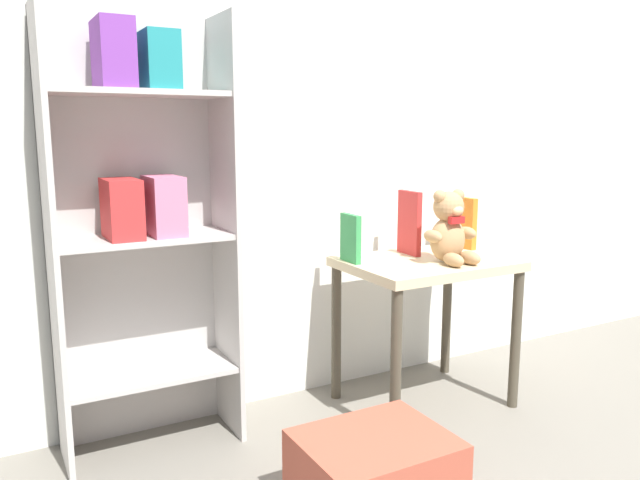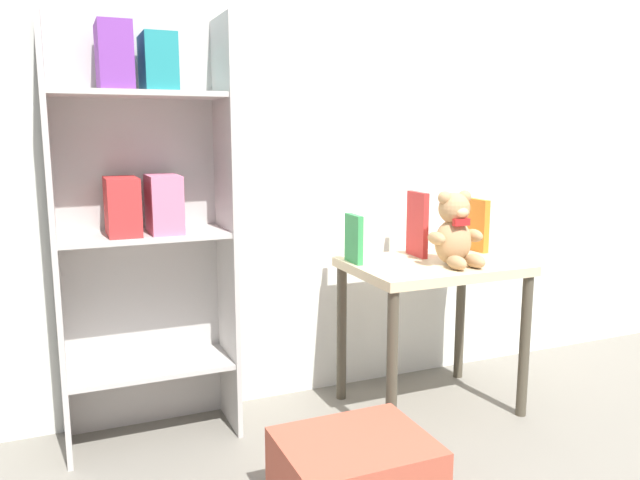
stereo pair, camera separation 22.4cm
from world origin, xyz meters
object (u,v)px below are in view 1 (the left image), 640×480
teddy_bear (450,229)px  book_standing_green (350,238)px  display_table (426,282)px  bookshelf_side (140,207)px  book_standing_red (409,223)px  book_standing_orange (463,223)px  storage_bin (375,474)px

teddy_bear → book_standing_green: 0.38m
book_standing_green → display_table: bearing=-17.8°
bookshelf_side → book_standing_red: (1.05, -0.09, -0.12)m
bookshelf_side → book_standing_orange: bookshelf_side is taller
bookshelf_side → teddy_bear: (1.09, -0.29, -0.12)m
book_standing_green → book_standing_red: size_ratio=0.72×
bookshelf_side → storage_bin: bookshelf_side is taller
bookshelf_side → book_standing_red: 1.06m
display_table → teddy_bear: (0.04, -0.08, 0.22)m
bookshelf_side → storage_bin: size_ratio=3.46×
teddy_bear → book_standing_orange: teddy_bear is taller
book_standing_green → book_standing_orange: (0.58, 0.02, 0.02)m
book_standing_orange → storage_bin: 1.23m
book_standing_orange → storage_bin: (-0.87, -0.64, -0.59)m
teddy_bear → book_standing_orange: size_ratio=1.28×
display_table → book_standing_orange: bearing=23.4°
bookshelf_side → teddy_bear: bookshelf_side is taller
display_table → storage_bin: size_ratio=1.50×
book_standing_green → book_standing_red: bearing=4.9°
book_standing_green → book_standing_orange: 0.58m
bookshelf_side → display_table: size_ratio=2.31×
book_standing_orange → storage_bin: book_standing_orange is taller
display_table → book_standing_green: bearing=160.4°
display_table → storage_bin: bearing=-138.3°
display_table → book_standing_red: 0.25m
book_standing_red → storage_bin: (-0.58, -0.64, -0.61)m
teddy_bear → storage_bin: bearing=-144.8°
book_standing_red → display_table: bearing=-87.3°
book_standing_red → storage_bin: size_ratio=0.61×
book_standing_green → teddy_bear: bearing=-27.4°
display_table → teddy_bear: bearing=-63.6°
display_table → teddy_bear: 0.24m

